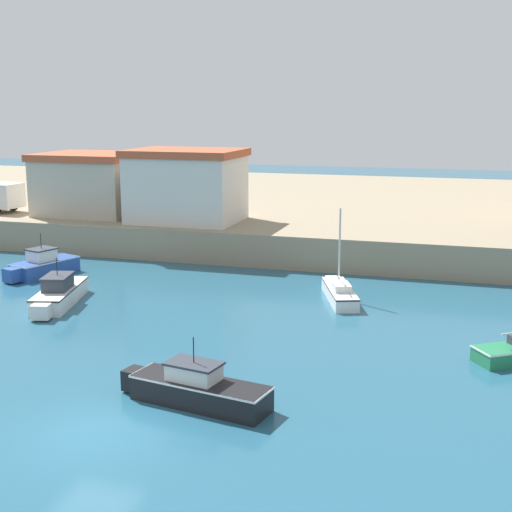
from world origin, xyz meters
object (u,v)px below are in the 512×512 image
(sailboat_white_0, at_px, (339,292))
(harbor_shed_near_wharf, at_px, (92,183))
(motorboat_black_3, at_px, (196,388))
(harbor_shed_mid_row, at_px, (187,185))
(motorboat_blue_1, at_px, (43,266))
(motorboat_white_2, at_px, (59,294))

(sailboat_white_0, height_order, harbor_shed_near_wharf, harbor_shed_near_wharf)
(motorboat_black_3, xyz_separation_m, harbor_shed_mid_row, (-10.30, 24.37, 4.06))
(motorboat_black_3, bearing_deg, harbor_shed_mid_row, 112.91)
(sailboat_white_0, relative_size, motorboat_black_3, 0.96)
(sailboat_white_0, bearing_deg, motorboat_blue_1, 179.31)
(motorboat_black_3, height_order, harbor_shed_near_wharf, harbor_shed_near_wharf)
(sailboat_white_0, height_order, harbor_shed_mid_row, harbor_shed_mid_row)
(sailboat_white_0, relative_size, motorboat_blue_1, 1.10)
(motorboat_white_2, distance_m, motorboat_black_3, 14.90)
(harbor_shed_near_wharf, bearing_deg, motorboat_white_2, -66.53)
(harbor_shed_near_wharf, xyz_separation_m, harbor_shed_mid_row, (8.00, -1.18, 0.24))
(motorboat_white_2, bearing_deg, motorboat_blue_1, 129.93)
(harbor_shed_mid_row, bearing_deg, motorboat_blue_1, -119.92)
(motorboat_white_2, bearing_deg, sailboat_white_0, 20.21)
(motorboat_blue_1, bearing_deg, sailboat_white_0, -0.69)
(motorboat_white_2, relative_size, motorboat_black_3, 1.05)
(sailboat_white_0, bearing_deg, harbor_shed_mid_row, 142.27)
(harbor_shed_near_wharf, height_order, harbor_shed_mid_row, harbor_shed_mid_row)
(motorboat_black_3, bearing_deg, harbor_shed_near_wharf, 125.62)
(harbor_shed_near_wharf, bearing_deg, motorboat_blue_1, -76.69)
(motorboat_black_3, bearing_deg, sailboat_white_0, 81.19)
(motorboat_black_3, xyz_separation_m, harbor_shed_near_wharf, (-18.30, 25.55, 3.82))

